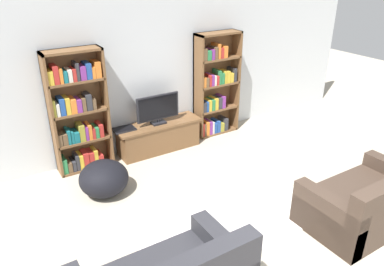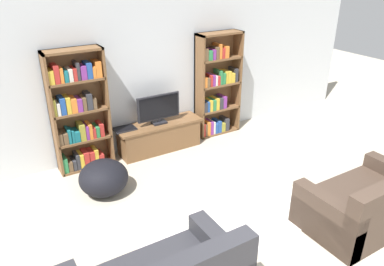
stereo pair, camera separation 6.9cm
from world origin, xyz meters
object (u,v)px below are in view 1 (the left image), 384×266
(laptop, at_px, (124,129))
(beanbag_ottoman, at_px, (104,178))
(bookshelf_left, at_px, (78,114))
(television, at_px, (158,109))
(bookshelf_right, at_px, (215,87))
(tv_stand, at_px, (159,136))
(couch_right_sofa, at_px, (366,203))

(laptop, relative_size, beanbag_ottoman, 0.52)
(bookshelf_left, relative_size, television, 2.49)
(bookshelf_left, distance_m, television, 1.29)
(bookshelf_right, relative_size, laptop, 5.32)
(tv_stand, height_order, couch_right_sofa, couch_right_sofa)
(bookshelf_right, height_order, tv_stand, bookshelf_right)
(television, bearing_deg, bookshelf_left, 174.68)
(bookshelf_left, bearing_deg, beanbag_ottoman, -88.90)
(tv_stand, distance_m, television, 0.51)
(beanbag_ottoman, bearing_deg, television, 31.49)
(bookshelf_left, relative_size, beanbag_ottoman, 2.75)
(tv_stand, relative_size, television, 1.96)
(bookshelf_left, height_order, television, bookshelf_left)
(laptop, distance_m, beanbag_ottoman, 1.10)
(couch_right_sofa, bearing_deg, tv_stand, 112.19)
(tv_stand, xyz_separation_m, laptop, (-0.59, 0.05, 0.26))
(bookshelf_right, bearing_deg, couch_right_sofa, -89.20)
(television, height_order, laptop, television)
(bookshelf_left, height_order, couch_right_sofa, bookshelf_left)
(bookshelf_right, distance_m, tv_stand, 1.38)
(bookshelf_left, distance_m, couch_right_sofa, 4.14)
(laptop, distance_m, couch_right_sofa, 3.67)
(tv_stand, relative_size, laptop, 4.19)
(couch_right_sofa, bearing_deg, bookshelf_left, 128.42)
(bookshelf_right, xyz_separation_m, beanbag_ottoman, (-2.48, -0.89, -0.64))
(laptop, xyz_separation_m, couch_right_sofa, (1.86, -3.15, -0.23))
(beanbag_ottoman, bearing_deg, couch_right_sofa, -42.51)
(tv_stand, xyz_separation_m, beanbag_ottoman, (-1.26, -0.79, -0.01))
(bookshelf_left, bearing_deg, bookshelf_right, 0.06)
(bookshelf_left, relative_size, tv_stand, 1.27)
(beanbag_ottoman, bearing_deg, tv_stand, 31.97)
(tv_stand, bearing_deg, couch_right_sofa, -67.81)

